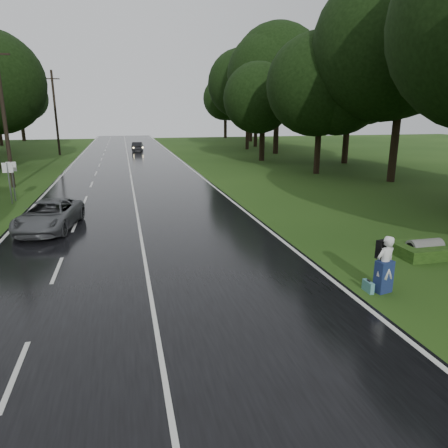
{
  "coord_description": "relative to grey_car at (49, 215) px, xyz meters",
  "views": [
    {
      "loc": [
        -0.54,
        -12.19,
        5.28
      ],
      "look_at": [
        3.11,
        2.71,
        1.1
      ],
      "focal_mm": 32.78,
      "sensor_mm": 36.0,
      "label": 1
    }
  ],
  "objects": [
    {
      "name": "suitcase",
      "position": [
        10.51,
        -9.62,
        -0.54
      ],
      "size": [
        0.14,
        0.48,
        0.34
      ],
      "primitive_type": "cube",
      "rotation": [
        0.0,
        0.0,
        6.27
      ],
      "color": "teal",
      "rests_on": "ground"
    },
    {
      "name": "grey_car",
      "position": [
        0.0,
        0.0,
        0.0
      ],
      "size": [
        2.96,
        5.08,
        1.33
      ],
      "primitive_type": "imported",
      "rotation": [
        0.0,
        0.0,
        6.12
      ],
      "color": "#54565A",
      "rests_on": "road"
    },
    {
      "name": "tree_right_d",
      "position": [
        20.31,
        13.95,
        -0.7
      ],
      "size": [
        8.34,
        8.34,
        13.03
      ],
      "primitive_type": null,
      "color": "black",
      "rests_on": "ground"
    },
    {
      "name": "tree_right_f",
      "position": [
        21.67,
        39.83,
        -0.7
      ],
      "size": [
        10.78,
        10.78,
        16.84
      ],
      "primitive_type": null,
      "color": "black",
      "rests_on": "ground"
    },
    {
      "name": "tree_right_e",
      "position": [
        18.88,
        24.92,
        -0.7
      ],
      "size": [
        7.63,
        7.63,
        11.92
      ],
      "primitive_type": null,
      "color": "black",
      "rests_on": "ground"
    },
    {
      "name": "road",
      "position": [
        4.04,
        12.44,
        -0.68
      ],
      "size": [
        12.0,
        140.0,
        0.04
      ],
      "primitive_type": "cube",
      "color": "black",
      "rests_on": "ground"
    },
    {
      "name": "ground",
      "position": [
        4.04,
        -7.56,
        -0.7
      ],
      "size": [
        160.0,
        160.0,
        0.0
      ],
      "primitive_type": "plane",
      "color": "#284815",
      "rests_on": "ground"
    },
    {
      "name": "road_sign_a",
      "position": [
        -3.16,
        6.64,
        -0.7
      ],
      "size": [
        0.59,
        0.1,
        2.46
      ],
      "primitive_type": null,
      "color": "white",
      "rests_on": "ground"
    },
    {
      "name": "far_car",
      "position": [
        5.57,
        40.49,
        -0.04
      ],
      "size": [
        1.75,
        3.91,
        1.25
      ],
      "primitive_type": "imported",
      "rotation": [
        0.0,
        0.0,
        3.03
      ],
      "color": "black",
      "rests_on": "road"
    },
    {
      "name": "hitchhiker",
      "position": [
        10.93,
        -9.71,
        0.12
      ],
      "size": [
        0.73,
        0.68,
        1.78
      ],
      "color": "silver",
      "rests_on": "ground"
    },
    {
      "name": "lane_center",
      "position": [
        4.04,
        12.44,
        -0.66
      ],
      "size": [
        0.12,
        140.0,
        0.01
      ],
      "primitive_type": "cube",
      "color": "silver",
      "rests_on": "road"
    },
    {
      "name": "culvert",
      "position": [
        14.45,
        -7.21,
        -0.7
      ],
      "size": [
        1.31,
        0.65,
        0.65
      ],
      "primitive_type": "cylinder",
      "rotation": [
        0.0,
        1.57,
        0.0
      ],
      "color": "slate",
      "rests_on": "ground"
    },
    {
      "name": "utility_pole_far",
      "position": [
        -4.46,
        37.26,
        -0.7
      ],
      "size": [
        1.8,
        0.28,
        10.4
      ],
      "primitive_type": null,
      "color": "black",
      "rests_on": "ground"
    },
    {
      "name": "road_sign_b",
      "position": [
        -3.16,
        7.51,
        -0.7
      ],
      "size": [
        0.58,
        0.1,
        2.41
      ],
      "primitive_type": null,
      "color": "white",
      "rests_on": "ground"
    },
    {
      "name": "utility_pole_mid",
      "position": [
        -4.46,
        12.76,
        -0.7
      ],
      "size": [
        1.8,
        0.28,
        10.15
      ],
      "primitive_type": null,
      "color": "black",
      "rests_on": "ground"
    }
  ]
}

